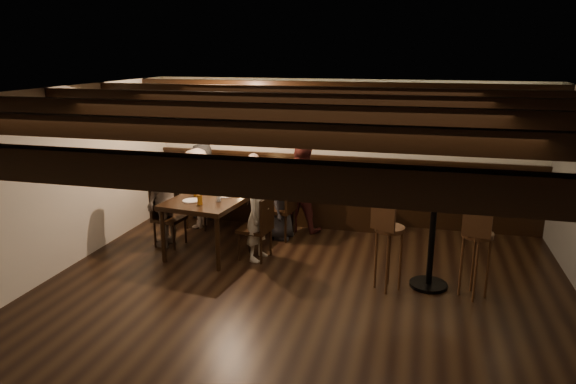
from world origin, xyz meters
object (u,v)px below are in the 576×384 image
(person_bench_right, at_px, (301,188))
(person_bench_left, at_px, (203,181))
(person_left_near, at_px, (197,188))
(person_right_near, at_px, (282,202))
(chair_right_near, at_px, (280,219))
(high_top_table, at_px, (433,230))
(chair_right_far, at_px, (256,240))
(person_right_far, at_px, (258,213))
(person_bench_centre, at_px, (254,187))
(bar_stool_left, at_px, (388,257))
(bar_stool_right, at_px, (475,263))
(chair_left_far, at_px, (169,228))
(chair_left_near, at_px, (200,210))
(person_left_far, at_px, (166,201))
(dining_table, at_px, (225,194))

(person_bench_right, bearing_deg, person_bench_left, 0.00)
(person_left_near, bearing_deg, person_right_near, 90.00)
(chair_right_near, bearing_deg, high_top_table, -111.76)
(chair_right_far, bearing_deg, high_top_table, -91.15)
(chair_right_near, distance_m, person_right_far, 0.97)
(person_bench_centre, xyz_separation_m, person_right_near, (0.68, -0.68, -0.01))
(bar_stool_left, height_order, bar_stool_right, same)
(chair_left_far, bearing_deg, chair_left_near, -179.95)
(person_bench_centre, distance_m, person_bench_right, 0.92)
(high_top_table, relative_size, bar_stool_right, 0.99)
(person_left_far, relative_size, person_right_near, 1.17)
(person_right_near, distance_m, bar_stool_right, 3.05)
(chair_right_near, distance_m, person_bench_left, 1.72)
(person_bench_right, relative_size, person_left_near, 1.09)
(dining_table, bearing_deg, chair_right_near, 31.99)
(dining_table, relative_size, person_bench_right, 1.59)
(dining_table, relative_size, chair_left_far, 2.60)
(chair_right_near, relative_size, bar_stool_right, 0.85)
(chair_left_near, distance_m, bar_stool_right, 4.46)
(chair_right_near, bearing_deg, person_left_far, 121.47)
(person_bench_centre, xyz_separation_m, bar_stool_right, (3.39, -2.05, -0.17))
(dining_table, xyz_separation_m, person_bench_left, (-0.79, 1.00, -0.09))
(person_bench_centre, distance_m, person_left_near, 0.96)
(person_left_far, bearing_deg, chair_left_far, 90.00)
(person_bench_left, distance_m, person_right_far, 2.13)
(person_bench_centre, distance_m, person_right_near, 0.96)
(person_right_far, bearing_deg, dining_table, 59.04)
(chair_left_far, bearing_deg, high_top_table, 89.28)
(person_right_far, bearing_deg, person_left_far, 90.00)
(person_left_near, height_order, person_right_far, person_right_far)
(chair_right_far, relative_size, bar_stool_left, 0.80)
(person_bench_centre, bearing_deg, person_bench_left, 9.46)
(dining_table, xyz_separation_m, chair_left_far, (-0.77, -0.36, -0.48))
(person_bench_left, distance_m, person_right_near, 1.71)
(chair_right_far, xyz_separation_m, bar_stool_right, (2.85, -0.48, 0.15))
(high_top_table, bearing_deg, person_right_near, 151.34)
(chair_left_near, bearing_deg, bar_stool_left, 70.08)
(chair_right_near, height_order, person_right_far, person_right_far)
(dining_table, xyz_separation_m, person_right_far, (0.69, -0.53, -0.08))
(chair_left_near, xyz_separation_m, bar_stool_right, (4.18, -1.54, 0.14))
(person_bench_right, distance_m, person_left_far, 2.13)
(dining_table, bearing_deg, bar_stool_left, -16.19)
(person_right_near, height_order, bar_stool_right, person_right_near)
(chair_left_near, height_order, person_left_far, person_left_far)
(person_bench_left, relative_size, person_left_far, 0.96)
(chair_left_far, distance_m, chair_right_near, 1.70)
(person_bench_right, bearing_deg, person_right_far, 83.66)
(chair_left_far, height_order, bar_stool_left, bar_stool_left)
(person_left_near, bearing_deg, person_right_far, 59.04)
(person_left_near, height_order, bar_stool_right, person_left_near)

